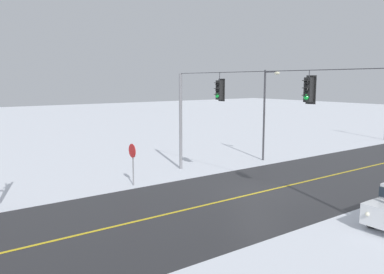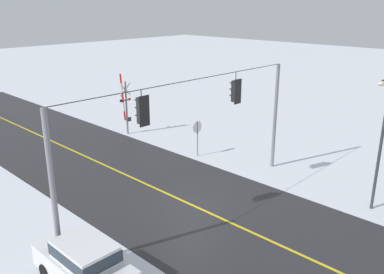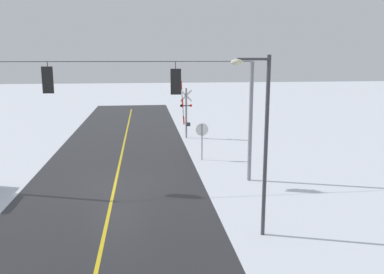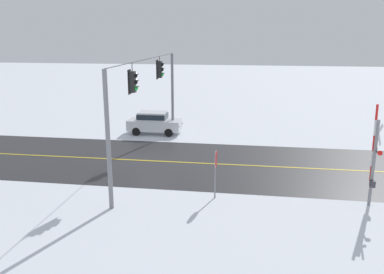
% 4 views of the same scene
% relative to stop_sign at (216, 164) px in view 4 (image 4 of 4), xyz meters
% --- Properties ---
extents(ground_plane, '(160.00, 160.00, 0.00)m').
position_rel_stop_sign_xyz_m(ground_plane, '(5.14, 4.50, -1.71)').
color(ground_plane, silver).
extents(road_asphalt, '(9.00, 80.00, 0.01)m').
position_rel_stop_sign_xyz_m(road_asphalt, '(5.14, 10.50, -1.71)').
color(road_asphalt, '#28282B').
rests_on(road_asphalt, ground).
extents(lane_centre_line, '(0.14, 72.00, 0.01)m').
position_rel_stop_sign_xyz_m(lane_centre_line, '(5.14, 10.50, -1.70)').
color(lane_centre_line, gold).
rests_on(lane_centre_line, ground).
extents(signal_span, '(14.20, 0.47, 6.22)m').
position_rel_stop_sign_xyz_m(signal_span, '(5.09, 4.49, 2.32)').
color(signal_span, gray).
rests_on(signal_span, ground).
extents(stop_sign, '(0.80, 0.09, 2.35)m').
position_rel_stop_sign_xyz_m(stop_sign, '(0.00, 0.00, 0.00)').
color(stop_sign, gray).
rests_on(stop_sign, ground).
extents(railroad_crossing, '(0.98, 0.31, 4.60)m').
position_rel_stop_sign_xyz_m(railroad_crossing, '(0.27, -7.05, 0.56)').
color(railroad_crossing, gray).
rests_on(railroad_crossing, ground).
extents(parked_car_white, '(1.85, 4.21, 1.74)m').
position_rel_stop_sign_xyz_m(parked_car_white, '(12.00, 5.97, -0.76)').
color(parked_car_white, white).
rests_on(parked_car_white, ground).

